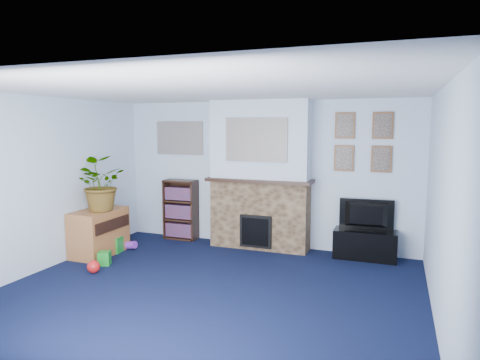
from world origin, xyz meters
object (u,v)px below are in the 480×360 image
at_px(tv_stand, 365,244).
at_px(bookshelf, 181,211).
at_px(television, 366,215).
at_px(sideboard, 99,232).

xyz_separation_m(tv_stand, bookshelf, (-3.15, 0.08, 0.28)).
height_order(tv_stand, television, television).
distance_m(tv_stand, television, 0.44).
bearing_deg(bookshelf, tv_stand, -1.39).
relative_size(tv_stand, sideboard, 1.02).
relative_size(television, sideboard, 0.89).
bearing_deg(tv_stand, television, 90.00).
xyz_separation_m(television, sideboard, (-3.91, -1.22, -0.32)).
distance_m(tv_stand, sideboard, 4.09).
xyz_separation_m(tv_stand, television, (0.00, 0.02, 0.44)).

